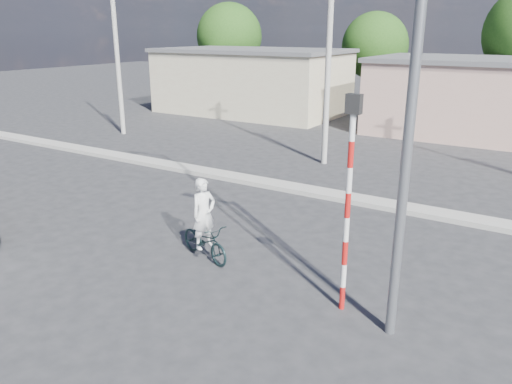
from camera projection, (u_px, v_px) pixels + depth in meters
The scene contains 8 objects.
ground_plane at pixel (174, 298), 10.64m from camera, with size 120.00×120.00×0.00m, color #292A2C.
median at pixel (328, 194), 17.06m from camera, with size 40.00×0.80×0.16m, color #99968E.
bicycle at pixel (205, 241), 12.34m from camera, with size 0.62×1.79×0.94m, color black.
cyclist at pixel (204, 225), 12.21m from camera, with size 0.65×0.42×1.77m, color white.
traffic_pole at pixel (349, 188), 9.43m from camera, with size 0.28×0.18×4.36m.
streetlight at pixel (405, 62), 7.98m from camera, with size 2.34×0.22×9.00m.
building_row at pixel (454, 93), 27.16m from camera, with size 37.80×7.30×4.44m.
utility_poles at pixel (466, 71), 17.41m from camera, with size 35.40×0.24×8.00m.
Camera 1 is at (6.47, -7.05, 5.46)m, focal length 35.00 mm.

